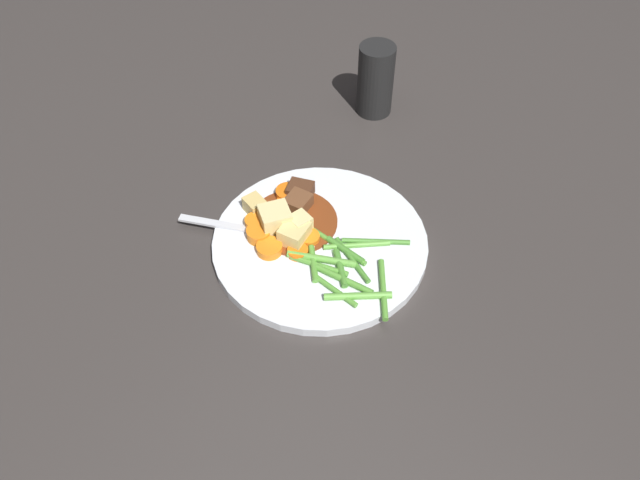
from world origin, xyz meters
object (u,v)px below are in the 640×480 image
object	(u,v)px
carrot_slice_5	(288,193)
potato_chunk_1	(300,225)
carrot_slice_4	(269,248)
meat_chunk_1	(298,203)
carrot_slice_0	(298,252)
carrot_slice_1	(256,223)
potato_chunk_2	(255,206)
carrot_slice_7	(309,238)
carrot_slice_2	(259,234)
dinner_plate	(320,243)
carrot_slice_3	(289,228)
potato_chunk_3	(275,220)
pepper_mill	(375,80)
fork	(252,230)
meat_chunk_0	(300,191)
potato_chunk_0	(295,234)
carrot_slice_6	(288,203)

from	to	relation	value
carrot_slice_5	potato_chunk_1	world-z (taller)	potato_chunk_1
carrot_slice_4	meat_chunk_1	world-z (taller)	meat_chunk_1
carrot_slice_0	carrot_slice_5	world-z (taller)	carrot_slice_5
carrot_slice_1	potato_chunk_1	bearing A→B (deg)	-147.72
carrot_slice_1	potato_chunk_2	bearing A→B (deg)	-43.12
carrot_slice_4	carrot_slice_7	world-z (taller)	carrot_slice_4
carrot_slice_2	carrot_slice_7	size ratio (longest dim) A/B	1.17
carrot_slice_0	carrot_slice_4	world-z (taller)	carrot_slice_4
carrot_slice_0	carrot_slice_1	size ratio (longest dim) A/B	0.95
potato_chunk_1	meat_chunk_1	size ratio (longest dim) A/B	0.82
carrot_slice_0	dinner_plate	bearing A→B (deg)	-98.41
carrot_slice_3	potato_chunk_3	size ratio (longest dim) A/B	0.72
carrot_slice_0	potato_chunk_3	world-z (taller)	potato_chunk_3
pepper_mill	potato_chunk_1	bearing A→B (deg)	109.82
potato_chunk_2	fork	distance (m)	0.04
potato_chunk_1	meat_chunk_0	size ratio (longest dim) A/B	0.82
carrot_slice_3	carrot_slice_4	size ratio (longest dim) A/B	0.82
carrot_slice_0	meat_chunk_0	size ratio (longest dim) A/B	0.81
carrot_slice_3	carrot_slice_5	world-z (taller)	carrot_slice_5
carrot_slice_5	pepper_mill	xyz separation A→B (m)	(0.04, -0.23, 0.04)
carrot_slice_5	potato_chunk_0	distance (m)	0.08
meat_chunk_0	fork	bearing A→B (deg)	88.11
carrot_slice_4	meat_chunk_0	world-z (taller)	meat_chunk_0
meat_chunk_1	pepper_mill	size ratio (longest dim) A/B	0.29
carrot_slice_5	potato_chunk_1	xyz separation A→B (m)	(-0.05, 0.03, 0.01)
potato_chunk_1	potato_chunk_0	bearing A→B (deg)	109.31
carrot_slice_0	carrot_slice_1	distance (m)	0.07
potato_chunk_0	fork	size ratio (longest dim) A/B	0.21
carrot_slice_2	meat_chunk_0	xyz separation A→B (m)	(0.01, -0.09, 0.00)
dinner_plate	potato_chunk_2	xyz separation A→B (m)	(0.09, 0.02, 0.02)
carrot_slice_1	fork	distance (m)	0.01
potato_chunk_3	carrot_slice_3	bearing A→B (deg)	-147.81
carrot_slice_5	potato_chunk_2	distance (m)	0.05
meat_chunk_0	fork	xyz separation A→B (m)	(0.00, 0.08, -0.01)
carrot_slice_7	meat_chunk_1	bearing A→B (deg)	-32.94
carrot_slice_3	potato_chunk_2	xyz separation A→B (m)	(0.05, 0.00, 0.01)
dinner_plate	fork	xyz separation A→B (m)	(0.07, 0.04, 0.01)
dinner_plate	carrot_slice_4	distance (m)	0.06
carrot_slice_0	carrot_slice_2	xyz separation A→B (m)	(0.05, 0.01, 0.00)
carrot_slice_0	carrot_slice_3	size ratio (longest dim) A/B	0.98
carrot_slice_4	potato_chunk_2	distance (m)	0.07
meat_chunk_0	pepper_mill	distance (m)	0.23
potato_chunk_0	pepper_mill	distance (m)	0.30
carrot_slice_3	pepper_mill	world-z (taller)	pepper_mill
carrot_slice_4	carrot_slice_2	bearing A→B (deg)	-16.04
potato_chunk_1	pepper_mill	distance (m)	0.28
carrot_slice_6	meat_chunk_0	distance (m)	0.02
potato_chunk_0	potato_chunk_1	size ratio (longest dim) A/B	1.31
carrot_slice_6	fork	xyz separation A→B (m)	(0.00, 0.06, -0.00)
carrot_slice_0	fork	size ratio (longest dim) A/B	0.16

